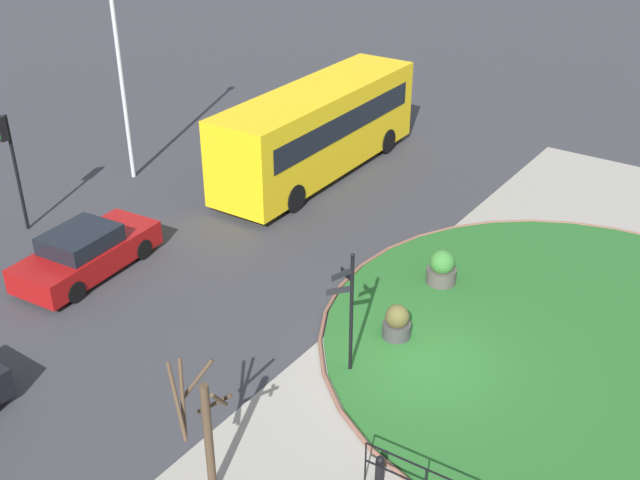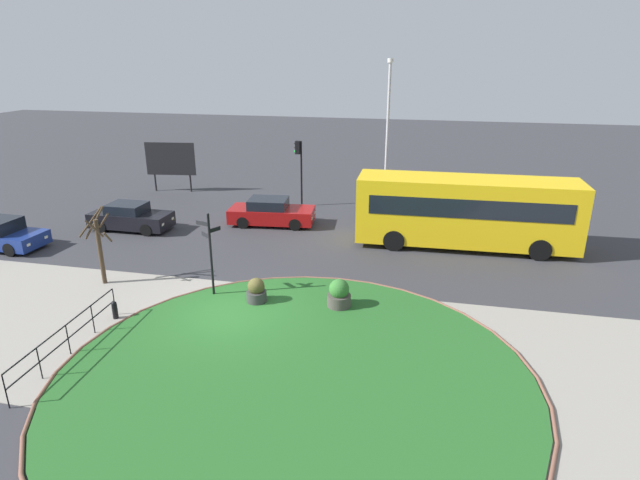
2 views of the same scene
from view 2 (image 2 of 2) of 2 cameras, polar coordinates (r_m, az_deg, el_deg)
name	(u,v)px [view 2 (image 2 of 2)]	position (r m, az deg, el deg)	size (l,w,h in m)	color
ground	(231,315)	(19.07, -9.67, -8.14)	(120.00, 120.00, 0.00)	#333338
sidewalk_paving	(213,338)	(17.74, -11.66, -10.52)	(32.00, 8.68, 0.02)	gray
grass_island	(295,376)	(15.56, -2.80, -14.64)	(13.76, 13.76, 0.10)	#235B23
grass_kerb_ring	(295,376)	(15.56, -2.80, -14.62)	(14.07, 14.07, 0.11)	brown
signpost_directional	(210,249)	(19.92, -11.94, -1.00)	(0.84, 0.52, 3.34)	black
bollard_foreground	(115,310)	(19.79, -21.55, -7.12)	(0.19, 0.19, 0.68)	black
railing_grass_edge	(67,335)	(17.99, -25.93, -9.37)	(0.27, 5.31, 1.04)	black
bus_yellow	(466,211)	(25.62, 15.70, 3.08)	(10.28, 2.81, 3.34)	yellow
car_near_lane	(271,213)	(28.42, -5.37, 3.01)	(4.70, 2.28, 1.45)	maroon
car_far_lane	(130,217)	(29.25, -20.04, 2.33)	(4.26, 1.78, 1.42)	black
traffic_light_near	(299,159)	(31.40, -2.31, 8.87)	(0.49, 0.27, 3.96)	black
lamppost_tall	(387,132)	(30.56, 7.39, 11.63)	(0.32, 0.32, 8.57)	#B7B7BC
billboard_left	(171,160)	(36.40, -16.03, 8.45)	(3.32, 0.59, 3.30)	black
planter_near_signpost	(339,295)	(19.07, 2.10, -6.07)	(0.87, 0.87, 1.15)	#47423D
planter_kerbside	(256,292)	(19.57, -6.98, -5.68)	(0.75, 0.75, 1.02)	#383838
street_tree_bare	(99,244)	(22.47, -23.01, -0.42)	(1.27, 1.18, 3.12)	#423323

